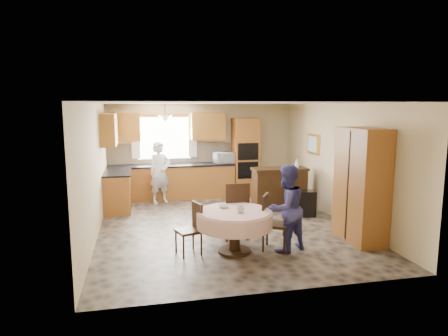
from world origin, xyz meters
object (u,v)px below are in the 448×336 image
(sideboard, at_px, (279,190))
(person_sink, at_px, (160,173))
(chair_left, at_px, (192,226))
(oven_tower, at_px, (245,157))
(cupboard, at_px, (361,185))
(chair_back, at_px, (236,208))
(chair_right, at_px, (271,219))
(dining_table, at_px, (234,220))
(person_dining, at_px, (286,208))

(sideboard, height_order, person_sink, person_sink)
(person_sink, bearing_deg, chair_left, -108.96)
(sideboard, bearing_deg, oven_tower, 105.52)
(cupboard, relative_size, chair_back, 1.93)
(sideboard, bearing_deg, chair_right, -112.59)
(sideboard, relative_size, chair_right, 1.36)
(sideboard, distance_m, chair_back, 2.47)
(dining_table, height_order, chair_right, chair_right)
(dining_table, height_order, chair_left, chair_left)
(cupboard, xyz_separation_m, dining_table, (-2.38, -0.10, -0.47))
(dining_table, xyz_separation_m, chair_right, (0.65, 0.01, -0.03))
(sideboard, xyz_separation_m, chair_right, (-1.09, -2.57, 0.06))
(cupboard, distance_m, dining_table, 2.43)
(chair_back, xyz_separation_m, person_dining, (0.68, -0.77, 0.15))
(sideboard, distance_m, dining_table, 3.11)
(chair_left, height_order, person_dining, person_dining)
(chair_back, distance_m, person_sink, 3.33)
(dining_table, distance_m, chair_back, 0.69)
(cupboard, distance_m, person_dining, 1.55)
(oven_tower, bearing_deg, person_dining, -95.91)
(dining_table, height_order, person_sink, person_sink)
(oven_tower, distance_m, dining_table, 4.38)
(oven_tower, xyz_separation_m, chair_left, (-2.01, -4.06, -0.59))
(sideboard, bearing_deg, person_sink, 157.12)
(chair_left, distance_m, person_dining, 1.60)
(cupboard, relative_size, person_sink, 1.32)
(chair_left, height_order, person_sink, person_sink)
(cupboard, bearing_deg, dining_table, -177.51)
(oven_tower, bearing_deg, chair_right, -99.06)
(dining_table, relative_size, chair_left, 1.48)
(dining_table, xyz_separation_m, person_sink, (-1.02, 3.76, 0.22))
(person_dining, bearing_deg, cupboard, 165.75)
(cupboard, relative_size, dining_table, 1.63)
(dining_table, bearing_deg, oven_tower, 72.49)
(chair_left, xyz_separation_m, person_sink, (-0.32, 3.67, 0.31))
(chair_left, relative_size, person_sink, 0.55)
(sideboard, distance_m, person_dining, 2.84)
(dining_table, bearing_deg, cupboard, 2.49)
(dining_table, xyz_separation_m, chair_back, (0.19, 0.66, 0.03))
(oven_tower, distance_m, chair_right, 4.22)
(chair_right, height_order, person_sink, person_sink)
(sideboard, xyz_separation_m, person_dining, (-0.87, -2.69, 0.28))
(sideboard, xyz_separation_m, cupboard, (0.64, -2.48, 0.57))
(person_sink, bearing_deg, chair_back, -92.62)
(oven_tower, height_order, cupboard, oven_tower)
(oven_tower, distance_m, chair_back, 3.69)
(chair_back, bearing_deg, oven_tower, -107.14)
(oven_tower, relative_size, cupboard, 1.03)
(oven_tower, bearing_deg, dining_table, -107.51)
(chair_left, bearing_deg, person_dining, 65.30)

